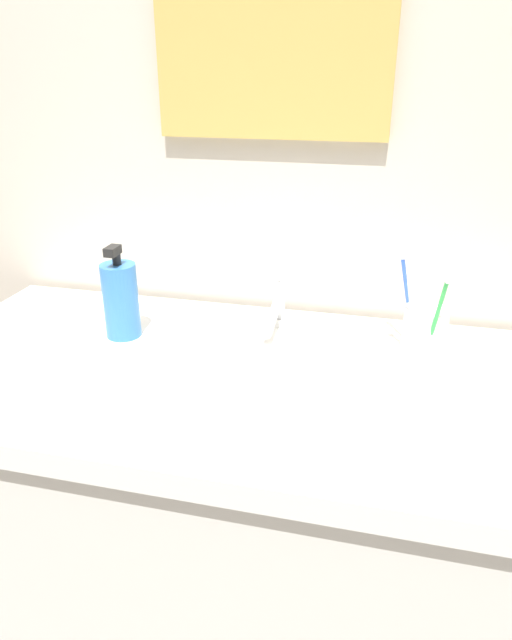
# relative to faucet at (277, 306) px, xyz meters

# --- Properties ---
(tiled_wall_back) EXTENTS (2.36, 0.04, 2.40)m
(tiled_wall_back) POSITION_rel_faucet_xyz_m (-0.04, 0.13, 0.27)
(tiled_wall_back) COLOR beige
(tiled_wall_back) RESTS_ON ground
(vanity_counter) EXTENTS (1.16, 0.57, 0.89)m
(vanity_counter) POSITION_rel_faucet_xyz_m (-0.04, -0.19, -0.49)
(vanity_counter) COLOR silver
(vanity_counter) RESTS_ON ground
(sink_basin) EXTENTS (0.44, 0.44, 0.13)m
(sink_basin) POSITION_rel_faucet_xyz_m (0.00, -0.20, -0.09)
(sink_basin) COLOR white
(sink_basin) RESTS_ON vanity_counter
(faucet) EXTENTS (0.02, 0.16, 0.10)m
(faucet) POSITION_rel_faucet_xyz_m (0.00, 0.00, 0.00)
(faucet) COLOR silver
(faucet) RESTS_ON sink_basin
(toothbrush_cup) EXTENTS (0.08, 0.08, 0.09)m
(toothbrush_cup) POSITION_rel_faucet_xyz_m (0.28, -0.05, -0.00)
(toothbrush_cup) COLOR white
(toothbrush_cup) RESTS_ON vanity_counter
(toothbrush_white) EXTENTS (0.05, 0.03, 0.20)m
(toothbrush_white) POSITION_rel_faucet_xyz_m (0.25, -0.07, 0.08)
(toothbrush_white) COLOR white
(toothbrush_white) RESTS_ON toothbrush_cup
(toothbrush_green) EXTENTS (0.03, 0.06, 0.18)m
(toothbrush_green) POSITION_rel_faucet_xyz_m (0.30, -0.10, 0.06)
(toothbrush_green) COLOR green
(toothbrush_green) RESTS_ON toothbrush_cup
(toothbrush_blue) EXTENTS (0.05, 0.03, 0.18)m
(toothbrush_blue) POSITION_rel_faucet_xyz_m (0.24, -0.02, 0.06)
(toothbrush_blue) COLOR blue
(toothbrush_blue) RESTS_ON toothbrush_cup
(soap_dispenser) EXTENTS (0.07, 0.07, 0.18)m
(soap_dispenser) POSITION_rel_faucet_xyz_m (-0.28, -0.11, 0.03)
(soap_dispenser) COLOR #3372BF
(soap_dispenser) RESTS_ON vanity_counter
(wall_mirror) EXTENTS (0.44, 0.02, 0.44)m
(wall_mirror) POSITION_rel_faucet_xyz_m (-0.04, 0.10, 0.53)
(wall_mirror) COLOR tan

